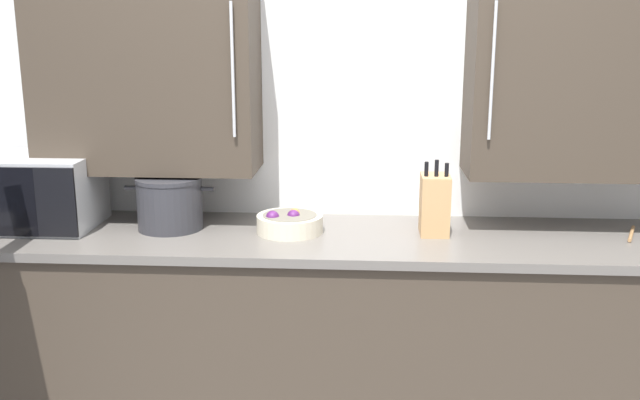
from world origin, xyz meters
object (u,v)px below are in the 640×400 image
knife_block (435,204)px  fruit_bowl (290,222)px  stock_pot (170,203)px  microwave_oven (21,191)px

knife_block → fruit_bowl: bearing=-178.0°
fruit_bowl → stock_pot: bearing=177.1°
knife_block → fruit_bowl: (-0.57, -0.02, -0.08)m
knife_block → fruit_bowl: size_ratio=1.14×
knife_block → stock_pot: (-1.05, 0.00, -0.01)m
microwave_oven → fruit_bowl: (1.09, -0.02, -0.11)m
knife_block → stock_pot: bearing=179.7°
microwave_oven → knife_block: knife_block is taller
microwave_oven → knife_block: 1.66m
microwave_oven → stock_pot: bearing=0.5°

